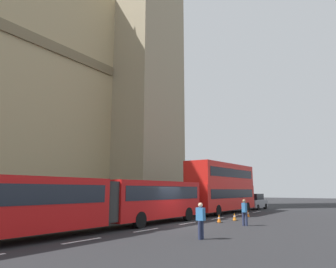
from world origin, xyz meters
The scene contains 10 objects.
ground_plane centered at (0.00, 0.00, 0.00)m, with size 160.00×160.00×0.00m, color #262628.
lane_centre_marking centered at (1.17, 0.00, 0.01)m, with size 29.80×0.16×0.01m.
articulated_bus centered at (-5.24, 1.99, 1.75)m, with size 18.78×2.54×2.90m.
double_decker_bus centered at (11.06, 2.00, 2.71)m, with size 10.97×2.54×4.90m.
sedan_lead centered at (19.36, 1.75, 0.91)m, with size 4.40×1.86×1.85m.
traffic_cone_west centered at (2.78, -1.61, 0.28)m, with size 0.36×0.36×0.58m.
traffic_cone_middle centered at (4.78, -1.93, 0.28)m, with size 0.36×0.36×0.58m.
traffic_cone_east centered at (8.45, -1.57, 0.28)m, with size 0.36×0.36×0.58m.
pedestrian_near_cones centered at (-4.50, -4.23, 0.91)m, with size 0.36×0.42×1.69m.
pedestrian_by_kerb centered at (2.03, -3.83, 0.91)m, with size 0.41×0.36×1.69m.
Camera 1 is at (-17.61, -11.66, 2.29)m, focal length 32.52 mm.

